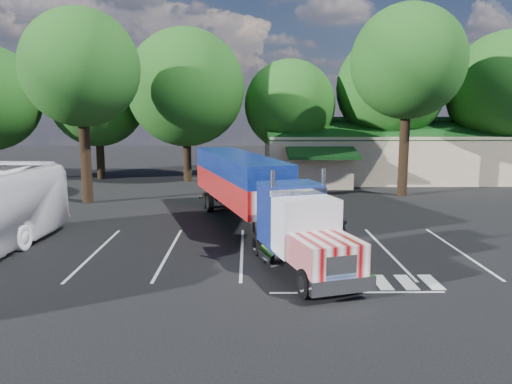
{
  "coord_description": "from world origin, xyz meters",
  "views": [
    {
      "loc": [
        0.27,
        -27.17,
        6.16
      ],
      "look_at": [
        0.69,
        -1.93,
        2.0
      ],
      "focal_mm": 35.0,
      "sensor_mm": 36.0,
      "label": 1
    }
  ],
  "objects_px": {
    "woman": "(344,235)",
    "bicycle": "(274,209)",
    "silver_sedan": "(305,177)",
    "semi_truck": "(251,189)"
  },
  "relations": [
    {
      "from": "semi_truck",
      "to": "silver_sedan",
      "type": "bearing_deg",
      "value": 57.8
    },
    {
      "from": "semi_truck",
      "to": "woman",
      "type": "xyz_separation_m",
      "value": [
        4.07,
        -3.79,
        -1.47
      ]
    },
    {
      "from": "semi_truck",
      "to": "silver_sedan",
      "type": "relative_size",
      "value": 4.7
    },
    {
      "from": "woman",
      "to": "bicycle",
      "type": "distance_m",
      "value": 7.51
    },
    {
      "from": "woman",
      "to": "silver_sedan",
      "type": "bearing_deg",
      "value": -4.32
    },
    {
      "from": "bicycle",
      "to": "silver_sedan",
      "type": "height_order",
      "value": "silver_sedan"
    },
    {
      "from": "bicycle",
      "to": "woman",
      "type": "bearing_deg",
      "value": -64.59
    },
    {
      "from": "bicycle",
      "to": "silver_sedan",
      "type": "distance_m",
      "value": 13.39
    },
    {
      "from": "semi_truck",
      "to": "silver_sedan",
      "type": "height_order",
      "value": "semi_truck"
    },
    {
      "from": "semi_truck",
      "to": "woman",
      "type": "relative_size",
      "value": 12.44
    }
  ]
}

